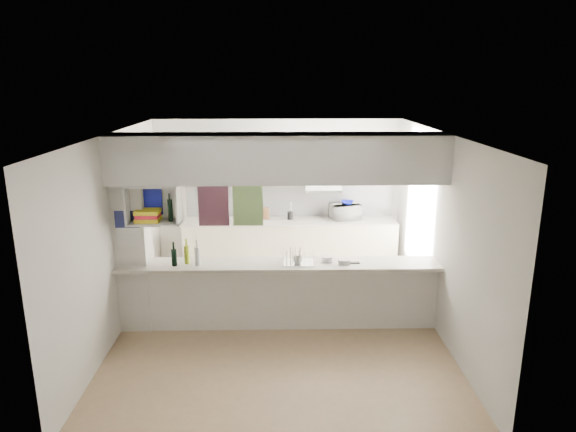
{
  "coord_description": "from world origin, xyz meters",
  "views": [
    {
      "loc": [
        -0.0,
        -6.32,
        3.25
      ],
      "look_at": [
        0.13,
        0.5,
        1.42
      ],
      "focal_mm": 32.0,
      "sensor_mm": 36.0,
      "label": 1
    }
  ],
  "objects_px": {
    "bowl": "(347,202)",
    "wine_bottles": "(187,255)",
    "microwave": "(345,212)",
    "dish_rack": "(298,257)"
  },
  "relations": [
    {
      "from": "microwave",
      "to": "dish_rack",
      "type": "xyz_separation_m",
      "value": [
        -0.89,
        -2.15,
        -0.05
      ]
    },
    {
      "from": "bowl",
      "to": "wine_bottles",
      "type": "bearing_deg",
      "value": -137.05
    },
    {
      "from": "microwave",
      "to": "wine_bottles",
      "type": "relative_size",
      "value": 1.29
    },
    {
      "from": "dish_rack",
      "to": "wine_bottles",
      "type": "xyz_separation_m",
      "value": [
        -1.44,
        -0.04,
        0.04
      ]
    },
    {
      "from": "bowl",
      "to": "microwave",
      "type": "bearing_deg",
      "value": -172.98
    },
    {
      "from": "dish_rack",
      "to": "microwave",
      "type": "bearing_deg",
      "value": 69.31
    },
    {
      "from": "microwave",
      "to": "bowl",
      "type": "distance_m",
      "value": 0.16
    },
    {
      "from": "microwave",
      "to": "bowl",
      "type": "xyz_separation_m",
      "value": [
        0.02,
        0.0,
        0.16
      ]
    },
    {
      "from": "dish_rack",
      "to": "wine_bottles",
      "type": "distance_m",
      "value": 1.44
    },
    {
      "from": "microwave",
      "to": "wine_bottles",
      "type": "height_order",
      "value": "wine_bottles"
    }
  ]
}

